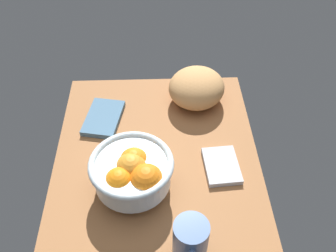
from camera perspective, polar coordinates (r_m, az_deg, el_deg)
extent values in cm
cube|color=#98633A|center=(97.42, -1.69, -5.77)|extent=(66.06, 52.56, 3.00)
cylinder|color=silver|center=(90.65, -5.31, -8.76)|extent=(10.18, 10.18, 2.46)
cylinder|color=silver|center=(87.07, -5.51, -7.07)|extent=(17.86, 17.86, 6.43)
torus|color=silver|center=(84.54, -5.66, -5.76)|extent=(19.46, 19.46, 1.60)
sphere|color=orange|center=(86.95, -5.21, -5.50)|extent=(6.91, 6.91, 6.91)
sphere|color=orange|center=(83.98, -7.46, -8.46)|extent=(6.64, 6.64, 6.64)
sphere|color=orange|center=(83.32, -3.31, -8.37)|extent=(7.84, 7.84, 7.84)
sphere|color=orange|center=(85.80, -5.58, -6.43)|extent=(7.36, 7.36, 7.36)
ellipsoid|color=tan|center=(109.08, 4.38, 5.87)|extent=(22.95, 22.74, 9.90)
cube|color=silver|center=(95.11, 8.18, -6.03)|extent=(12.13, 9.17, 1.42)
cube|color=slate|center=(107.01, -9.82, 1.23)|extent=(15.71, 11.77, 1.57)
cylinder|color=#4C699A|center=(78.81, 3.46, -16.89)|extent=(7.29, 7.29, 9.85)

